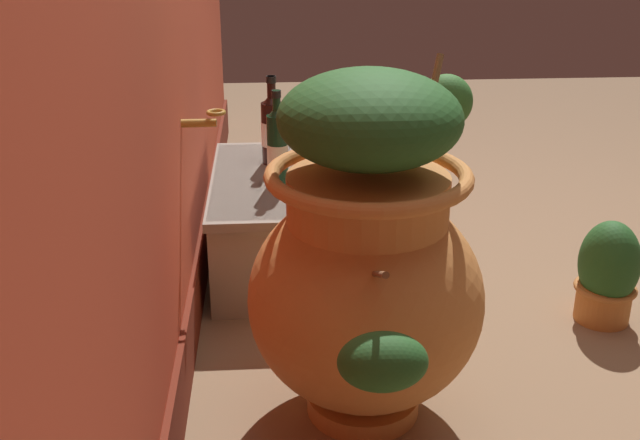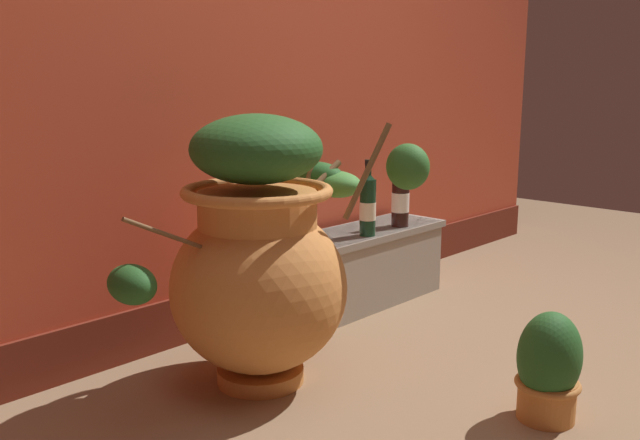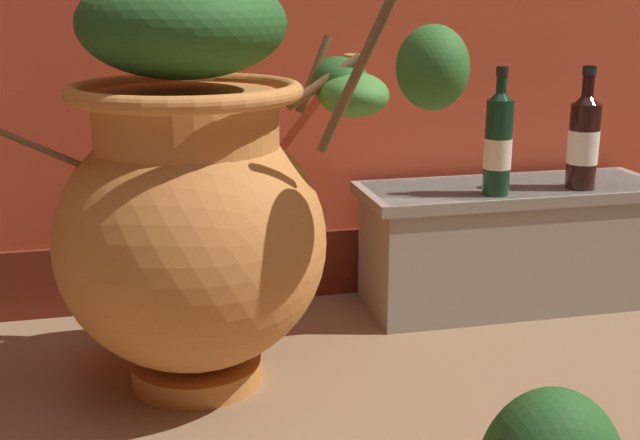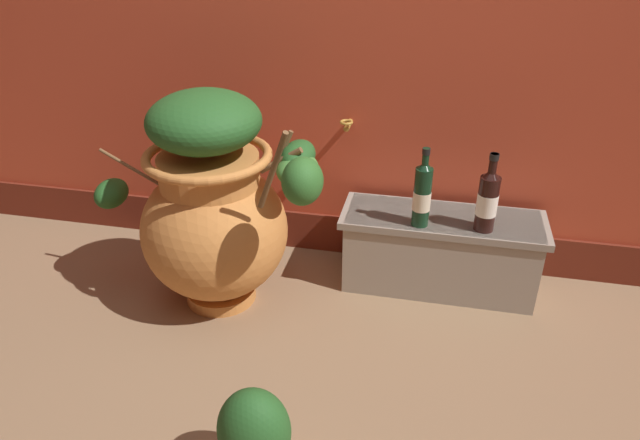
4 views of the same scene
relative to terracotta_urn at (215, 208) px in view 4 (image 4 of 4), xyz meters
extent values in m
plane|color=#896B4C|center=(0.47, -0.62, -0.43)|extent=(7.00, 7.00, 0.00)
cube|color=maroon|center=(0.47, 0.47, -0.34)|extent=(4.40, 0.02, 0.19)
cylinder|color=#B28433|center=(0.45, 0.43, 0.23)|extent=(0.02, 0.10, 0.02)
torus|color=#B28433|center=(0.45, 0.38, 0.26)|extent=(0.06, 0.06, 0.01)
cylinder|color=#CC7F3D|center=(-0.01, 0.00, -0.41)|extent=(0.29, 0.29, 0.05)
ellipsoid|color=#CC7F3D|center=(-0.01, 0.00, -0.10)|extent=(0.58, 0.58, 0.56)
cylinder|color=#CC7F3D|center=(-0.01, 0.00, 0.16)|extent=(0.39, 0.39, 0.13)
torus|color=#CC7F3D|center=(-0.01, 0.00, 0.22)|extent=(0.49, 0.49, 0.04)
cylinder|color=brown|center=(0.28, -0.01, 0.23)|extent=(0.17, 0.03, 0.12)
ellipsoid|color=#428438|center=(0.34, -0.02, 0.21)|extent=(0.15, 0.21, 0.10)
cylinder|color=brown|center=(0.27, 0.04, 0.25)|extent=(0.09, 0.03, 0.17)
ellipsoid|color=#235623|center=(0.33, 0.05, 0.23)|extent=(0.13, 0.21, 0.10)
cylinder|color=brown|center=(0.30, -0.19, 0.27)|extent=(0.14, 0.10, 0.33)
ellipsoid|color=#2D6628|center=(0.43, -0.27, 0.28)|extent=(0.13, 0.15, 0.16)
cylinder|color=brown|center=(-0.35, 0.02, 0.13)|extent=(0.26, 0.03, 0.14)
ellipsoid|color=#235623|center=(-0.46, 0.03, 0.00)|extent=(0.12, 0.17, 0.11)
ellipsoid|color=#235623|center=(-0.01, 0.00, 0.36)|extent=(0.42, 0.42, 0.22)
cube|color=#9E9384|center=(0.89, 0.29, -0.26)|extent=(0.80, 0.28, 0.34)
cube|color=gray|center=(0.89, 0.29, -0.10)|extent=(0.84, 0.30, 0.03)
cylinder|color=black|center=(0.79, 0.20, 0.03)|extent=(0.07, 0.07, 0.25)
cone|color=black|center=(0.79, 0.20, 0.17)|extent=(0.07, 0.07, 0.04)
cylinder|color=black|center=(0.79, 0.20, 0.20)|extent=(0.03, 0.03, 0.08)
cylinder|color=black|center=(0.79, 0.20, 0.23)|extent=(0.03, 0.03, 0.02)
cylinder|color=beige|center=(0.79, 0.20, 0.02)|extent=(0.07, 0.07, 0.08)
cylinder|color=black|center=(1.04, 0.22, 0.02)|extent=(0.08, 0.08, 0.23)
cone|color=black|center=(1.04, 0.22, 0.15)|extent=(0.08, 0.08, 0.04)
cylinder|color=black|center=(1.04, 0.22, 0.19)|extent=(0.03, 0.03, 0.10)
cylinder|color=black|center=(1.04, 0.22, 0.22)|extent=(0.04, 0.04, 0.02)
cylinder|color=white|center=(1.04, 0.22, 0.02)|extent=(0.08, 0.08, 0.09)
ellipsoid|color=#235623|center=(0.41, -0.82, -0.23)|extent=(0.21, 0.18, 0.27)
camera|label=1|loc=(-1.71, 0.23, 0.82)|focal=43.69mm
camera|label=2|loc=(-1.42, -1.62, 0.57)|focal=38.07mm
camera|label=3|loc=(-0.12, -1.71, 0.42)|focal=45.93mm
camera|label=4|loc=(0.83, -1.88, 1.06)|focal=32.48mm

